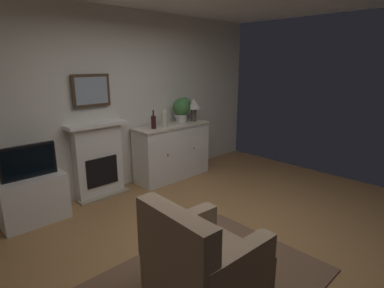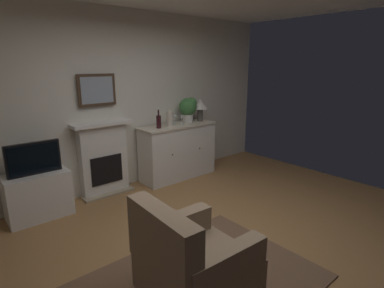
{
  "view_description": "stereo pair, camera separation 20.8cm",
  "coord_description": "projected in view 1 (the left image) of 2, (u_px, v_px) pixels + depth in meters",
  "views": [
    {
      "loc": [
        -2.32,
        -1.93,
        1.91
      ],
      "look_at": [
        0.08,
        0.56,
        1.0
      ],
      "focal_mm": 28.7,
      "sensor_mm": 36.0,
      "label": 1
    },
    {
      "loc": [
        -2.17,
        -2.07,
        1.91
      ],
      "look_at": [
        0.08,
        0.56,
        1.0
      ],
      "focal_mm": 28.7,
      "sensor_mm": 36.0,
      "label": 2
    }
  ],
  "objects": [
    {
      "name": "armchair",
      "position": [
        202.0,
        263.0,
        2.43
      ],
      "size": [
        0.84,
        0.81,
        0.92
      ],
      "color": "#8C7259",
      "rests_on": "ground_plane"
    },
    {
      "name": "wine_glass_left",
      "position": [
        169.0,
        118.0,
        5.02
      ],
      "size": [
        0.07,
        0.07,
        0.16
      ],
      "color": "silver",
      "rests_on": "sideboard_cabinet"
    },
    {
      "name": "vase_decorative",
      "position": [
        164.0,
        118.0,
        4.9
      ],
      "size": [
        0.11,
        0.11,
        0.28
      ],
      "color": "beige",
      "rests_on": "sideboard_cabinet"
    },
    {
      "name": "tv_cabinet",
      "position": [
        33.0,
        199.0,
        3.77
      ],
      "size": [
        0.75,
        0.42,
        0.59
      ],
      "color": "white",
      "rests_on": "ground_plane"
    },
    {
      "name": "wine_bottle",
      "position": [
        154.0,
        122.0,
        4.79
      ],
      "size": [
        0.08,
        0.08,
        0.29
      ],
      "color": "#331419",
      "rests_on": "sideboard_cabinet"
    },
    {
      "name": "fireplace_unit",
      "position": [
        99.0,
        160.0,
        4.47
      ],
      "size": [
        0.87,
        0.3,
        1.1
      ],
      "color": "white",
      "rests_on": "ground_plane"
    },
    {
      "name": "sideboard_cabinet",
      "position": [
        172.0,
        151.0,
        5.22
      ],
      "size": [
        1.35,
        0.49,
        0.92
      ],
      "color": "white",
      "rests_on": "ground_plane"
    },
    {
      "name": "framed_picture",
      "position": [
        91.0,
        91.0,
        4.25
      ],
      "size": [
        0.55,
        0.04,
        0.45
      ],
      "color": "#473323"
    },
    {
      "name": "wall_rear",
      "position": [
        111.0,
        102.0,
        4.59
      ],
      "size": [
        6.05,
        0.06,
        2.7
      ],
      "primitive_type": "cube",
      "color": "silver",
      "rests_on": "ground_plane"
    },
    {
      "name": "potted_plant_small",
      "position": [
        182.0,
        108.0,
        5.25
      ],
      "size": [
        0.3,
        0.3,
        0.43
      ],
      "color": "beige",
      "rests_on": "sideboard_cabinet"
    },
    {
      "name": "tv_set",
      "position": [
        28.0,
        161.0,
        3.63
      ],
      "size": [
        0.62,
        0.07,
        0.4
      ],
      "color": "black",
      "rests_on": "tv_cabinet"
    },
    {
      "name": "wine_glass_center",
      "position": [
        176.0,
        118.0,
        5.06
      ],
      "size": [
        0.07,
        0.07,
        0.16
      ],
      "color": "silver",
      "rests_on": "sideboard_cabinet"
    },
    {
      "name": "table_lamp",
      "position": [
        194.0,
        105.0,
        5.36
      ],
      "size": [
        0.26,
        0.26,
        0.4
      ],
      "color": "#4C4742",
      "rests_on": "sideboard_cabinet"
    },
    {
      "name": "ground_plane",
      "position": [
        222.0,
        246.0,
        3.4
      ],
      "size": [
        6.05,
        4.49,
        0.1
      ],
      "primitive_type": "cube",
      "color": "#9E7042",
      "rests_on": "ground"
    }
  ]
}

